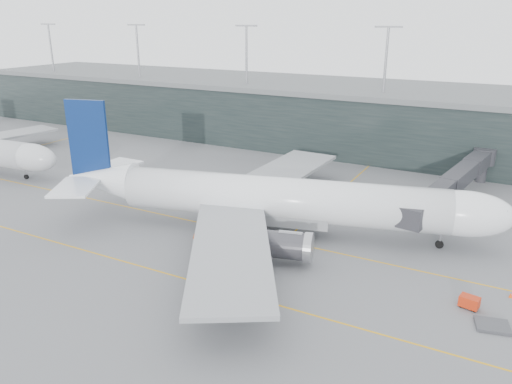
% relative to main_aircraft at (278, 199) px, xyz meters
% --- Properties ---
extents(ground, '(320.00, 320.00, 0.00)m').
position_rel_main_aircraft_xyz_m(ground, '(-2.84, 1.50, -5.36)').
color(ground, slate).
rests_on(ground, ground).
extents(taxiline_a, '(160.00, 0.25, 0.02)m').
position_rel_main_aircraft_xyz_m(taxiline_a, '(-2.84, -2.50, -5.35)').
color(taxiline_a, gold).
rests_on(taxiline_a, ground).
extents(taxiline_b, '(160.00, 0.25, 0.02)m').
position_rel_main_aircraft_xyz_m(taxiline_b, '(-2.84, -18.50, -5.35)').
color(taxiline_b, gold).
rests_on(taxiline_b, ground).
extents(taxiline_lead_main, '(0.25, 60.00, 0.02)m').
position_rel_main_aircraft_xyz_m(taxiline_lead_main, '(2.16, 21.50, -5.35)').
color(taxiline_lead_main, gold).
rests_on(taxiline_lead_main, ground).
extents(taxiline_lead_adj, '(0.25, 60.00, 0.02)m').
position_rel_main_aircraft_xyz_m(taxiline_lead_adj, '(-77.84, 21.50, -5.35)').
color(taxiline_lead_adj, gold).
rests_on(taxiline_lead_adj, ground).
extents(terminal, '(240.00, 36.00, 29.00)m').
position_rel_main_aircraft_xyz_m(terminal, '(-2.84, 59.50, 2.26)').
color(terminal, black).
rests_on(terminal, ground).
extents(main_aircraft, '(67.27, 62.00, 19.09)m').
position_rel_main_aircraft_xyz_m(main_aircraft, '(0.00, 0.00, 0.00)').
color(main_aircraft, white).
rests_on(main_aircraft, ground).
extents(jet_bridge, '(10.22, 44.73, 6.83)m').
position_rel_main_aircraft_xyz_m(jet_bridge, '(21.77, 26.68, -0.24)').
color(jet_bridge, '#2D2D32').
rests_on(jet_bridge, ground).
extents(gse_cart, '(2.32, 1.73, 1.43)m').
position_rel_main_aircraft_xyz_m(gse_cart, '(28.20, -8.86, -4.56)').
color(gse_cart, red).
rests_on(gse_cart, ground).
extents(baggage_dolly, '(3.94, 3.42, 0.34)m').
position_rel_main_aircraft_xyz_m(baggage_dolly, '(30.85, -11.68, -5.15)').
color(baggage_dolly, '#3B3C40').
rests_on(baggage_dolly, ground).
extents(uld_a, '(2.28, 2.08, 1.69)m').
position_rel_main_aircraft_xyz_m(uld_a, '(-7.16, 12.51, -4.47)').
color(uld_a, '#3C3B40').
rests_on(uld_a, ground).
extents(uld_b, '(2.32, 1.96, 1.92)m').
position_rel_main_aircraft_xyz_m(uld_b, '(-6.52, 11.94, -4.35)').
color(uld_b, '#3C3B40').
rests_on(uld_b, ground).
extents(uld_c, '(2.46, 2.19, 1.88)m').
position_rel_main_aircraft_xyz_m(uld_c, '(-4.37, 13.05, -4.37)').
color(uld_c, '#3C3B40').
rests_on(uld_c, ground).
extents(cone_nose, '(0.41, 0.41, 0.65)m').
position_rel_main_aircraft_xyz_m(cone_nose, '(32.29, -4.17, -5.03)').
color(cone_nose, '#F14C0D').
rests_on(cone_nose, ground).
extents(cone_wing_stbd, '(0.48, 0.48, 0.77)m').
position_rel_main_aircraft_xyz_m(cone_wing_stbd, '(7.14, -17.25, -4.97)').
color(cone_wing_stbd, orange).
rests_on(cone_wing_stbd, ground).
extents(cone_wing_port, '(0.42, 0.42, 0.67)m').
position_rel_main_aircraft_xyz_m(cone_wing_port, '(5.26, 14.19, -5.02)').
color(cone_wing_port, red).
rests_on(cone_wing_port, ground).
extents(cone_tail, '(0.49, 0.49, 0.78)m').
position_rel_main_aircraft_xyz_m(cone_tail, '(-10.01, -7.81, -4.97)').
color(cone_tail, '#D3460B').
rests_on(cone_tail, ground).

